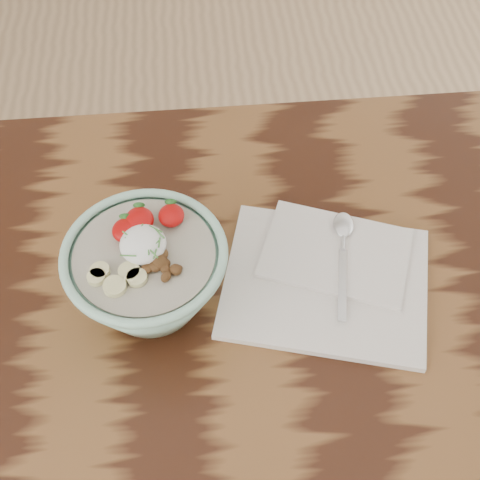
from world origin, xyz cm
name	(u,v)px	position (x,y,z in cm)	size (l,w,h in cm)	color
table	(173,413)	(0.00, 0.00, 65.70)	(160.00, 90.00, 75.00)	#32170C
breakfast_bowl	(148,273)	(-1.33, 10.83, 81.38)	(18.80, 18.80, 12.58)	#9CD2B9
napkin	(328,276)	(20.58, 12.21, 75.64)	(29.32, 25.94, 1.53)	silver
spoon	(343,239)	(23.23, 16.82, 76.89)	(4.93, 16.44, 0.86)	silver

